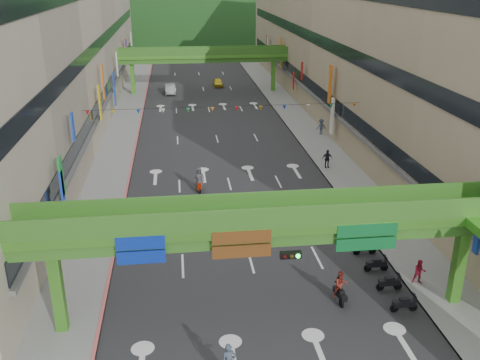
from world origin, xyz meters
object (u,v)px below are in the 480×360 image
at_px(overpass_near, 287,237).
at_px(pedestrian_red, 419,274).
at_px(car_yellow, 218,82).
at_px(car_silver, 170,89).
at_px(scooter_rider_mid, 341,286).

bearing_deg(overpass_near, pedestrian_red, 16.45).
bearing_deg(pedestrian_red, car_yellow, 110.02).
height_order(car_silver, pedestrian_red, pedestrian_red).
distance_m(car_silver, car_yellow, 9.21).
xyz_separation_m(scooter_rider_mid, car_silver, (-9.79, 58.34, -0.29)).
bearing_deg(car_silver, overpass_near, -84.96).
height_order(overpass_near, scooter_rider_mid, overpass_near).
bearing_deg(scooter_rider_mid, car_yellow, 91.74).
bearing_deg(scooter_rider_mid, pedestrian_red, 12.34).
height_order(car_yellow, pedestrian_red, pedestrian_red).
bearing_deg(car_yellow, overpass_near, -91.64).
bearing_deg(overpass_near, scooter_rider_mid, 22.25).
bearing_deg(scooter_rider_mid, overpass_near, -157.75).
bearing_deg(car_yellow, car_silver, -148.96).
distance_m(scooter_rider_mid, car_silver, 59.16).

